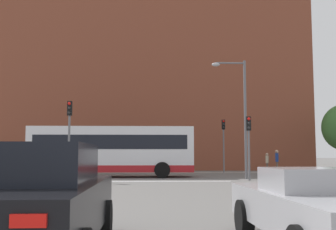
% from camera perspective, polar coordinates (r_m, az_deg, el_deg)
% --- Properties ---
extents(stop_line_strip, '(7.98, 0.30, 0.01)m').
position_cam_1_polar(stop_line_strip, '(23.20, -1.37, -8.97)').
color(stop_line_strip, silver).
rests_on(stop_line_strip, ground_plane).
extents(far_pavement, '(68.87, 2.50, 0.01)m').
position_cam_1_polar(far_pavement, '(34.90, -1.64, -7.79)').
color(far_pavement, gray).
rests_on(far_pavement, ground_plane).
extents(brick_civic_building, '(38.22, 11.25, 28.99)m').
position_cam_1_polar(brick_civic_building, '(45.29, -6.76, 6.54)').
color(brick_civic_building, brown).
rests_on(brick_civic_building, ground_plane).
extents(car_saloon_left, '(2.07, 4.70, 1.59)m').
position_cam_1_polar(car_saloon_left, '(6.39, -17.93, -10.83)').
color(car_saloon_left, black).
rests_on(car_saloon_left, ground_plane).
extents(car_roadster_right, '(2.02, 4.45, 1.24)m').
position_cam_1_polar(car_roadster_right, '(6.77, 20.24, -11.80)').
color(car_roadster_right, '#9E9EA3').
rests_on(car_roadster_right, ground_plane).
extents(bus_crossing_lead, '(10.54, 2.67, 3.25)m').
position_cam_1_polar(bus_crossing_lead, '(27.84, -7.60, -4.75)').
color(bus_crossing_lead, silver).
rests_on(bus_crossing_lead, ground_plane).
extents(traffic_light_far_right, '(0.26, 0.31, 4.33)m').
position_cam_1_polar(traffic_light_far_right, '(34.80, 7.54, -2.97)').
color(traffic_light_far_right, slate).
rests_on(traffic_light_far_right, ground_plane).
extents(traffic_light_near_right, '(0.26, 0.31, 3.62)m').
position_cam_1_polar(traffic_light_near_right, '(24.39, 10.89, -2.92)').
color(traffic_light_near_right, slate).
rests_on(traffic_light_near_right, ground_plane).
extents(traffic_light_near_left, '(0.26, 0.31, 4.42)m').
position_cam_1_polar(traffic_light_near_left, '(23.89, -13.24, -1.64)').
color(traffic_light_near_left, slate).
rests_on(traffic_light_near_left, ground_plane).
extents(street_lamp_junction, '(2.11, 0.36, 7.23)m').
position_cam_1_polar(street_lamp_junction, '(26.04, 9.65, 1.21)').
color(street_lamp_junction, slate).
rests_on(street_lamp_junction, ground_plane).
extents(pedestrian_waiting, '(0.34, 0.45, 1.60)m').
position_cam_1_polar(pedestrian_waiting, '(35.94, 13.28, -6.10)').
color(pedestrian_waiting, brown).
rests_on(pedestrian_waiting, ground_plane).
extents(pedestrian_walking_east, '(0.35, 0.45, 1.84)m').
position_cam_1_polar(pedestrian_walking_east, '(35.76, 14.54, -5.81)').
color(pedestrian_walking_east, brown).
rests_on(pedestrian_walking_east, ground_plane).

